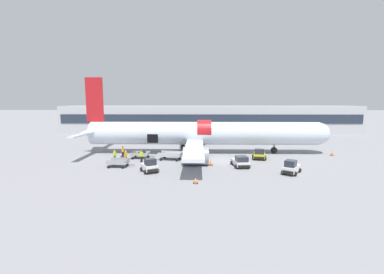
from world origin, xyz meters
TOP-DOWN VIEW (x-y plane):
  - ground_plane at (0.00, 0.00)m, footprint 500.00×500.00m
  - terminal_strip at (0.00, 36.27)m, footprint 80.77×10.53m
  - airplane at (-2.62, 5.81)m, footprint 41.26×31.96m
  - baggage_tug_lead at (5.95, 1.20)m, footprint 2.38×2.63m
  - baggage_tug_mid at (2.48, -3.26)m, footprint 2.42×3.44m
  - baggage_tug_rear at (-8.93, -6.20)m, footprint 2.51×2.70m
  - baggage_tug_spare at (7.91, -6.44)m, footprint 2.77×3.21m
  - baggage_cart_loading at (-11.79, 1.52)m, footprint 3.64×2.16m
  - baggage_cart_queued at (-7.12, 0.69)m, footprint 4.36×2.55m
  - baggage_cart_empty at (-13.44, -3.69)m, footprint 3.56×2.19m
  - ground_crew_loader_a at (-14.68, 2.31)m, footprint 0.48×0.61m
  - ground_crew_loader_b at (-13.23, -1.18)m, footprint 0.44×0.59m
  - ground_crew_driver at (-11.09, -0.92)m, footprint 0.55×0.55m
  - ground_crew_supervisor at (-15.15, -0.11)m, footprint 0.48×0.50m
  - suitcase_on_tarmac_upright at (-14.05, -0.13)m, footprint 0.51×0.27m
  - safety_cone_nose at (18.22, 4.31)m, footprint 0.57×0.57m
  - safety_cone_engine_left at (-3.36, -10.36)m, footprint 0.51×0.51m
  - safety_cone_wingtip at (-1.37, -2.51)m, footprint 0.59×0.59m

SIDE VIEW (x-z plane):
  - ground_plane at x=0.00m, z-range 0.00..0.00m
  - safety_cone_engine_left at x=-3.36m, z-range -0.02..0.63m
  - suitcase_on_tarmac_upright at x=-14.05m, z-range -0.05..0.73m
  - safety_cone_wingtip at x=-1.37m, z-range -0.02..0.75m
  - safety_cone_nose at x=18.22m, z-range -0.02..0.77m
  - baggage_cart_empty at x=-13.44m, z-range -0.03..1.03m
  - baggage_cart_loading at x=-11.79m, z-range -0.03..1.14m
  - baggage_cart_queued at x=-7.12m, z-range 0.01..1.17m
  - baggage_tug_mid at x=2.48m, z-range -0.08..1.39m
  - baggage_tug_lead at x=5.95m, z-range -0.12..1.47m
  - baggage_tug_rear at x=-8.93m, z-range -0.15..1.57m
  - baggage_tug_spare at x=7.91m, z-range -0.13..1.56m
  - ground_crew_supervisor at x=-15.15m, z-range 0.04..1.58m
  - ground_crew_loader_b at x=-13.23m, z-range 0.04..1.73m
  - ground_crew_driver at x=-11.09m, z-range 0.04..1.75m
  - ground_crew_loader_a at x=-14.68m, z-range 0.05..1.79m
  - airplane at x=-2.62m, z-range -2.99..9.41m
  - terminal_strip at x=0.00m, z-range 0.00..7.40m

